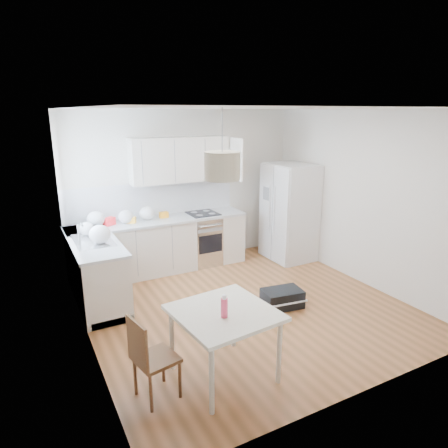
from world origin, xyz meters
name	(u,v)px	position (x,y,z in m)	size (l,w,h in m)	color
floor	(244,306)	(0.00, 0.00, 0.00)	(4.20, 4.20, 0.00)	brown
ceiling	(248,108)	(0.00, 0.00, 2.70)	(4.20, 4.20, 0.00)	white
wall_back	(185,188)	(0.00, 2.10, 1.35)	(4.20, 4.20, 0.00)	beige
wall_left	(81,236)	(-2.10, 0.00, 1.35)	(4.20, 4.20, 0.00)	beige
wall_right	(361,198)	(2.10, 0.00, 1.35)	(4.20, 4.20, 0.00)	beige
window_glassblock	(65,184)	(-2.09, 1.15, 1.75)	(0.02, 1.00, 1.00)	#BFE0F9
cabinets_back	(161,246)	(-0.60, 1.80, 0.44)	(3.00, 0.60, 0.88)	silver
cabinets_left	(95,271)	(-1.80, 1.20, 0.44)	(0.60, 1.80, 0.88)	silver
counter_back	(160,220)	(-0.60, 1.80, 0.90)	(3.02, 0.64, 0.04)	silver
counter_left	(93,241)	(-1.80, 1.20, 0.90)	(0.64, 1.82, 0.04)	silver
backsplash_back	(153,199)	(-0.60, 2.09, 1.21)	(3.00, 0.01, 0.58)	white
backsplash_left	(68,222)	(-2.09, 1.20, 1.21)	(0.01, 1.80, 0.58)	white
upper_cabinets	(180,160)	(-0.15, 1.94, 1.88)	(1.70, 0.32, 0.75)	silver
range_oven	(203,240)	(0.20, 1.80, 0.44)	(0.50, 0.61, 0.88)	silver
sink	(93,241)	(-1.80, 1.15, 0.92)	(0.50, 0.80, 0.16)	silver
refrigerator	(290,212)	(1.74, 1.31, 0.88)	(0.85, 0.88, 1.76)	white
dining_table	(224,318)	(-0.98, -1.23, 0.66)	(1.03, 1.03, 0.74)	beige
dining_chair	(156,357)	(-1.69, -1.21, 0.43)	(0.37, 0.37, 0.87)	#492B16
drink_bottle	(224,306)	(-1.03, -1.34, 0.86)	(0.07, 0.07, 0.23)	#E74062
gym_bag	(282,298)	(0.46, -0.26, 0.13)	(0.54, 0.36, 0.25)	black
pendant_lamp	(222,166)	(-0.96, -1.15, 2.18)	(0.33, 0.33, 0.26)	beige
grocery_bag_a	(96,219)	(-1.63, 1.83, 1.04)	(0.28, 0.24, 0.25)	white
grocery_bag_b	(126,217)	(-1.16, 1.82, 1.03)	(0.24, 0.20, 0.22)	white
grocery_bag_c	(147,213)	(-0.79, 1.86, 1.03)	(0.25, 0.22, 0.23)	white
grocery_bag_d	(87,229)	(-1.83, 1.44, 1.02)	(0.22, 0.18, 0.19)	white
grocery_bag_e	(100,234)	(-1.73, 0.97, 1.05)	(0.29, 0.25, 0.26)	white
snack_orange	(164,215)	(-0.50, 1.87, 0.97)	(0.14, 0.09, 0.10)	orange
snack_yellow	(131,220)	(-1.08, 1.79, 0.97)	(0.14, 0.09, 0.10)	gold
snack_red	(109,221)	(-1.42, 1.83, 0.98)	(0.18, 0.11, 0.12)	red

